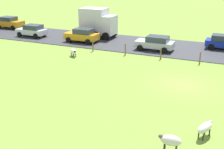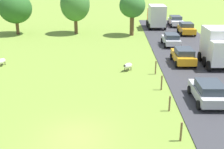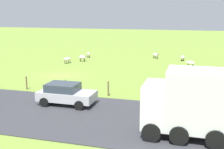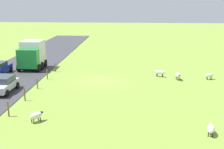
{
  "view_description": "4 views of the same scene",
  "coord_description": "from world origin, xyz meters",
  "views": [
    {
      "loc": [
        -20.82,
        -3.28,
        8.13
      ],
      "look_at": [
        -1.37,
        5.24,
        0.53
      ],
      "focal_mm": 47.07,
      "sensor_mm": 36.0,
      "label": 1
    },
    {
      "loc": [
        2.22,
        -14.47,
        8.99
      ],
      "look_at": [
        1.96,
        7.02,
        1.24
      ],
      "focal_mm": 47.18,
      "sensor_mm": 36.0,
      "label": 2
    },
    {
      "loc": [
        27.06,
        13.31,
        6.55
      ],
      "look_at": [
        0.83,
        5.82,
        0.63
      ],
      "focal_mm": 46.79,
      "sensor_mm": 36.0,
      "label": 3
    },
    {
      "loc": [
        -3.55,
        31.81,
        8.92
      ],
      "look_at": [
        -1.62,
        2.22,
        1.34
      ],
      "focal_mm": 48.32,
      "sensor_mm": 36.0,
      "label": 4
    }
  ],
  "objects": [
    {
      "name": "fence_post_3",
      "position": [
        5.84,
        6.95,
        0.6
      ],
      "size": [
        0.12,
        0.12,
        1.19
      ],
      "primitive_type": "cylinder",
      "color": "brown",
      "rests_on": "ground_plane"
    },
    {
      "name": "ground_plane",
      "position": [
        0.0,
        0.0,
        0.0
      ],
      "size": [
        160.0,
        160.0,
        0.0
      ],
      "primitive_type": "plane",
      "color": "olive"
    },
    {
      "name": "sheep_3",
      "position": [
        -8.79,
        -1.02,
        0.56
      ],
      "size": [
        0.59,
        1.13,
        0.83
      ],
      "color": "silver",
      "rests_on": "ground_plane"
    },
    {
      "name": "truck_1",
      "position": [
        9.03,
        -5.02,
        1.92
      ],
      "size": [
        2.81,
        4.01,
        3.59
      ],
      "color": "#197F33",
      "rests_on": "road_strip"
    },
    {
      "name": "sheep_1",
      "position": [
        3.39,
        11.5,
        0.49
      ],
      "size": [
        1.06,
        1.11,
        0.75
      ],
      "color": "silver",
      "rests_on": "ground_plane"
    },
    {
      "name": "fence_post_0",
      "position": [
        5.84,
        -3.98,
        0.57
      ],
      "size": [
        0.12,
        0.12,
        1.14
      ],
      "primitive_type": "cylinder",
      "color": "brown",
      "rests_on": "ground_plane"
    },
    {
      "name": "fence_post_2",
      "position": [
        5.84,
        3.3,
        0.55
      ],
      "size": [
        0.12,
        0.12,
        1.09
      ],
      "primitive_type": "cylinder",
      "color": "brown",
      "rests_on": "ground_plane"
    },
    {
      "name": "fence_post_1",
      "position": [
        5.84,
        -0.34,
        0.57
      ],
      "size": [
        0.12,
        0.12,
        1.15
      ],
      "primitive_type": "cylinder",
      "color": "brown",
      "rests_on": "ground_plane"
    },
    {
      "name": "fence_post_4",
      "position": [
        5.84,
        10.59,
        0.62
      ],
      "size": [
        0.12,
        0.12,
        1.24
      ],
      "primitive_type": "cylinder",
      "color": "brown",
      "rests_on": "ground_plane"
    },
    {
      "name": "sheep_4",
      "position": [
        -8.93,
        12.9,
        0.46
      ],
      "size": [
        0.75,
        1.19,
        0.71
      ],
      "color": "silver",
      "rests_on": "ground_plane"
    },
    {
      "name": "road_strip",
      "position": [
        10.54,
        0.0,
        0.03
      ],
      "size": [
        8.0,
        80.0,
        0.06
      ],
      "primitive_type": "cube",
      "color": "#38383D",
      "rests_on": "ground_plane"
    },
    {
      "name": "sheep_6",
      "position": [
        -12.32,
        -1.48,
        0.5
      ],
      "size": [
        1.12,
        0.74,
        0.72
      ],
      "color": "silver",
      "rests_on": "ground_plane"
    },
    {
      "name": "car_0",
      "position": [
        8.79,
        4.68,
        0.85
      ],
      "size": [
        2.11,
        4.01,
        1.51
      ],
      "color": "#B7B7BC",
      "rests_on": "road_strip"
    },
    {
      "name": "sheep_2",
      "position": [
        -6.87,
        -2.35,
        0.55
      ],
      "size": [
        1.32,
        0.87,
        0.78
      ],
      "color": "silver",
      "rests_on": "ground_plane"
    }
  ]
}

